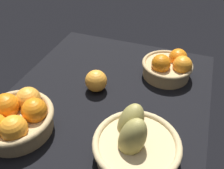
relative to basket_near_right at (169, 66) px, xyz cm
name	(u,v)px	position (x,y,z in cm)	size (l,w,h in cm)	color
market_tray	(106,101)	(-21.01, 18.65, -6.05)	(84.00, 72.00, 3.00)	black
basket_near_right	(169,66)	(0.00, 0.00, 0.00)	(19.94, 19.94, 10.91)	tan
basket_far_left	(16,118)	(-44.36, 38.82, 0.73)	(23.52, 23.52, 12.37)	tan
basket_near_left_pears	(135,144)	(-40.65, 2.37, 0.11)	(24.45, 24.45, 15.71)	tan
loose_orange_front_gap	(96,81)	(-17.92, 23.75, -0.43)	(8.24, 8.24, 8.24)	#F49E33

